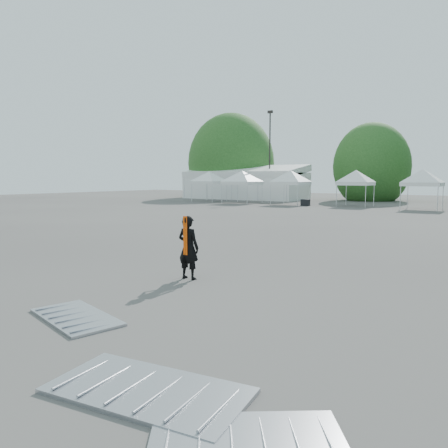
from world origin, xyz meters
The scene contains 15 objects.
ground centered at (0.00, 0.00, 0.00)m, with size 120.00×120.00×0.00m, color #474442.
marquee centered at (-22.00, 35.00, 1.97)m, with size 15.00×6.25×4.23m.
light_pole_west centered at (-18.00, 34.00, 5.77)m, with size 0.60×0.25×10.30m.
tree_far_w centered at (-26.00, 38.00, 4.54)m, with size 4.80×4.80×7.30m.
tree_mid_w centered at (-8.00, 40.00, 3.93)m, with size 4.16×4.16×6.33m.
tent_a centered at (-22.39, 28.09, 3.06)m, with size 4.24×4.24×3.88m.
tent_b centered at (-17.43, 27.06, 3.06)m, with size 4.56×4.56×3.88m.
tent_c centered at (-12.20, 27.56, 3.06)m, with size 4.31×4.31×3.88m.
tent_d centered at (-6.21, 28.74, 3.06)m, with size 4.00×4.00×3.88m.
tent_e centered at (-0.37, 27.72, 3.06)m, with size 4.20×4.20×3.88m.
man centered at (-0.64, -2.64, 0.83)m, with size 0.62×0.42×1.65m.
barrier_left centered at (-0.38, -6.31, 0.03)m, with size 2.22×1.48×0.06m.
barrier_mid centered at (2.74, -7.63, 0.04)m, with size 2.61×1.57×0.08m.
barrier_right centered at (4.25, -7.80, 0.03)m, with size 2.14×1.92×0.06m.
crate_west centered at (-10.22, 26.63, 0.30)m, with size 0.78×0.61×0.61m, color black.
Camera 1 is at (6.36, -11.31, 2.62)m, focal length 35.00 mm.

